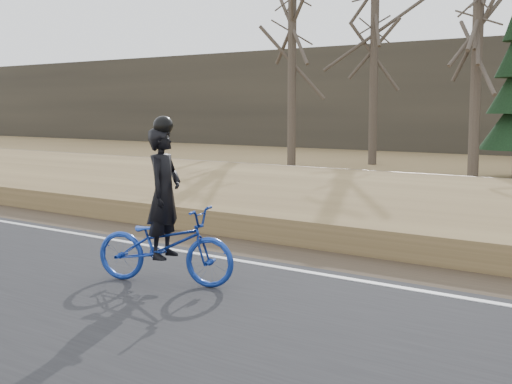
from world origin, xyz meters
The scene contains 9 objects.
ground centered at (0.00, 0.00, 0.00)m, with size 120.00×120.00×0.00m, color olive.
road centered at (0.00, -2.50, 0.03)m, with size 120.00×6.00×0.06m, color black.
edge_line centered at (0.00, 0.20, 0.07)m, with size 120.00×0.12×0.01m, color silver.
shoulder centered at (0.00, 1.20, 0.02)m, with size 120.00×1.60×0.04m, color #473A2B.
embankment centered at (0.00, 4.20, 0.22)m, with size 120.00×5.00×0.44m, color olive.
cyclist centered at (-1.55, -1.48, 0.76)m, with size 2.08×1.26×2.22m.
bare_tree_far_left centered at (-11.49, 15.82, 3.57)m, with size 0.36×0.36×7.14m, color #4E4439.
bare_tree_left centered at (-9.50, 19.00, 4.47)m, with size 0.36×0.36×8.94m, color #4E4439.
bare_tree_near_left centered at (-3.58, 14.97, 3.48)m, with size 0.36×0.36×6.96m, color #4E4439.
Camera 1 is at (5.06, -8.11, 2.37)m, focal length 50.00 mm.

